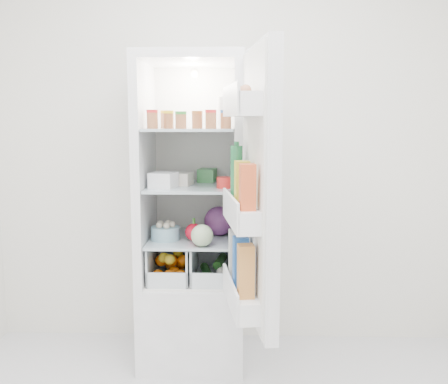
{
  "coord_description": "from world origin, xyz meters",
  "views": [
    {
      "loc": [
        0.08,
        -1.68,
        1.43
      ],
      "look_at": [
        -0.01,
        0.95,
        1.05
      ],
      "focal_mm": 40.0,
      "sensor_mm": 36.0,
      "label": 1
    }
  ],
  "objects_px": {
    "refrigerator": "(193,248)",
    "mushroom_bowl": "(165,233)",
    "red_cabbage": "(219,221)",
    "fridge_door": "(254,194)"
  },
  "relations": [
    {
      "from": "refrigerator",
      "to": "mushroom_bowl",
      "type": "xyz_separation_m",
      "value": [
        -0.15,
        -0.13,
        0.12
      ]
    },
    {
      "from": "red_cabbage",
      "to": "fridge_door",
      "type": "xyz_separation_m",
      "value": [
        0.19,
        -0.63,
        0.26
      ]
    },
    {
      "from": "red_cabbage",
      "to": "refrigerator",
      "type": "bearing_deg",
      "value": 177.11
    },
    {
      "from": "mushroom_bowl",
      "to": "fridge_door",
      "type": "xyz_separation_m",
      "value": [
        0.49,
        -0.51,
        0.31
      ]
    },
    {
      "from": "red_cabbage",
      "to": "mushroom_bowl",
      "type": "xyz_separation_m",
      "value": [
        -0.3,
        -0.12,
        -0.05
      ]
    },
    {
      "from": "fridge_door",
      "to": "refrigerator",
      "type": "bearing_deg",
      "value": 20.06
    },
    {
      "from": "red_cabbage",
      "to": "mushroom_bowl",
      "type": "relative_size",
      "value": 1.07
    },
    {
      "from": "mushroom_bowl",
      "to": "fridge_door",
      "type": "distance_m",
      "value": 0.77
    },
    {
      "from": "refrigerator",
      "to": "mushroom_bowl",
      "type": "distance_m",
      "value": 0.23
    },
    {
      "from": "refrigerator",
      "to": "mushroom_bowl",
      "type": "height_order",
      "value": "refrigerator"
    }
  ]
}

